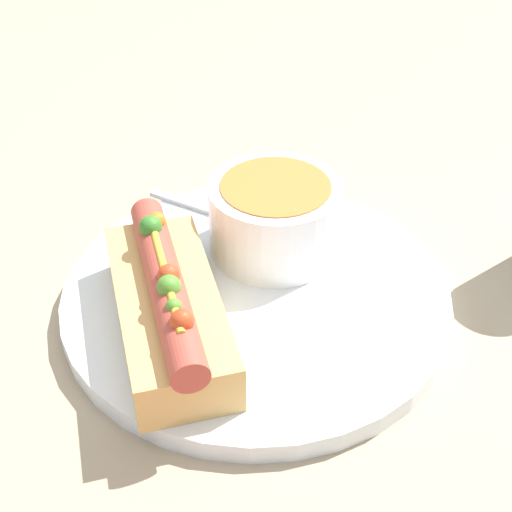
% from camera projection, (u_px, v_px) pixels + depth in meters
% --- Properties ---
extents(ground_plane, '(4.00, 4.00, 0.00)m').
position_uv_depth(ground_plane, '(256.00, 304.00, 0.53)').
color(ground_plane, tan).
extents(dinner_plate, '(0.28, 0.28, 0.02)m').
position_uv_depth(dinner_plate, '(256.00, 296.00, 0.53)').
color(dinner_plate, white).
rests_on(dinner_plate, ground_plane).
extents(hot_dog, '(0.17, 0.08, 0.06)m').
position_uv_depth(hot_dog, '(168.00, 305.00, 0.47)').
color(hot_dog, '#DBAD60').
rests_on(hot_dog, dinner_plate).
extents(soup_bowl, '(0.10, 0.10, 0.06)m').
position_uv_depth(soup_bowl, '(275.00, 214.00, 0.54)').
color(soup_bowl, white).
rests_on(soup_bowl, dinner_plate).
extents(spoon, '(0.14, 0.12, 0.01)m').
position_uv_depth(spoon, '(277.00, 232.00, 0.57)').
color(spoon, '#B7B7BC').
rests_on(spoon, dinner_plate).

